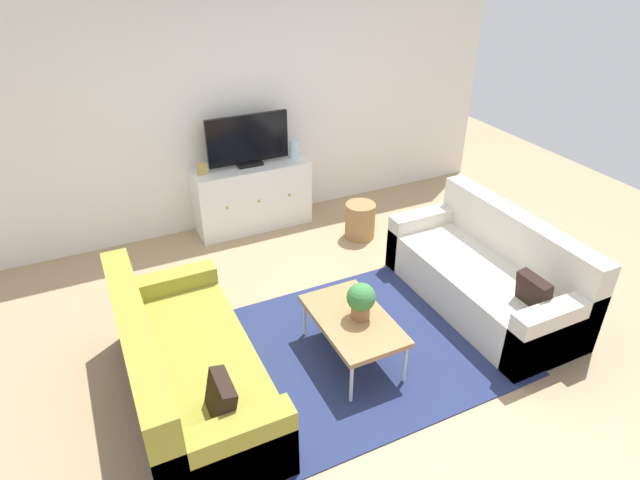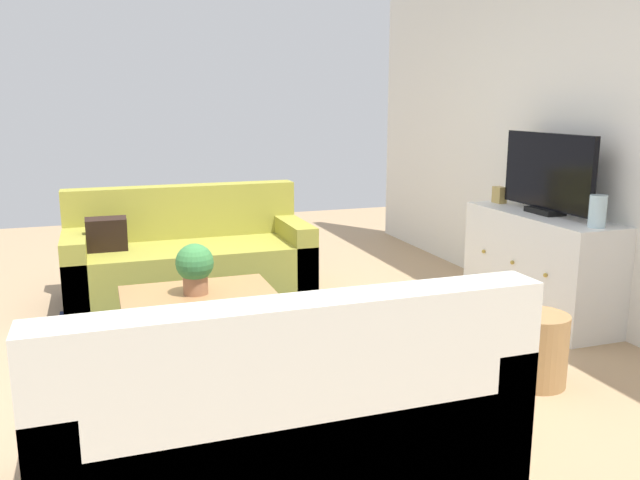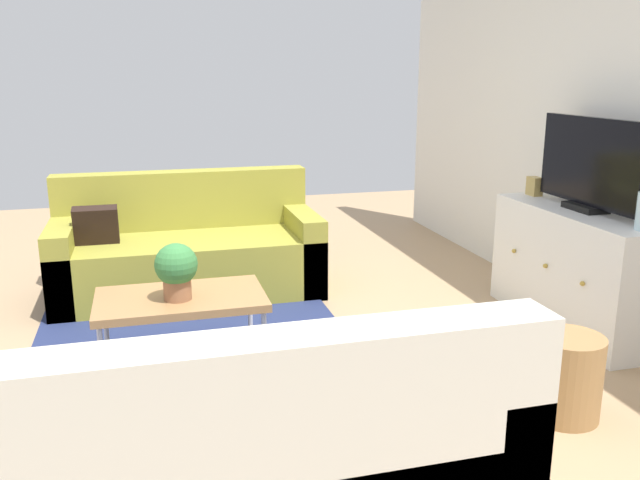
{
  "view_description": "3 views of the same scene",
  "coord_description": "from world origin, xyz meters",
  "views": [
    {
      "loc": [
        -1.76,
        -3.13,
        3.12
      ],
      "look_at": [
        0.0,
        0.55,
        0.7
      ],
      "focal_mm": 30.09,
      "sensor_mm": 36.0,
      "label": 1
    },
    {
      "loc": [
        3.8,
        -0.77,
        1.57
      ],
      "look_at": [
        0.0,
        0.55,
        0.7
      ],
      "focal_mm": 36.39,
      "sensor_mm": 36.0,
      "label": 2
    },
    {
      "loc": [
        3.44,
        -0.38,
        1.62
      ],
      "look_at": [
        0.0,
        0.55,
        0.7
      ],
      "focal_mm": 36.98,
      "sensor_mm": 36.0,
      "label": 3
    }
  ],
  "objects": [
    {
      "name": "wall_back",
      "position": [
        0.0,
        2.55,
        1.35
      ],
      "size": [
        6.4,
        0.12,
        2.7
      ],
      "primitive_type": "cube",
      "color": "silver",
      "rests_on": "ground_plane"
    },
    {
      "name": "mantel_clock",
      "position": [
        -0.59,
        2.27,
        0.83
      ],
      "size": [
        0.11,
        0.07,
        0.13
      ],
      "primitive_type": "cube",
      "color": "tan",
      "rests_on": "tv_console"
    },
    {
      "name": "ground_plane",
      "position": [
        0.0,
        0.0,
        0.0
      ],
      "size": [
        10.0,
        10.0,
        0.0
      ],
      "primitive_type": "plane",
      "color": "tan"
    },
    {
      "name": "wicker_basket",
      "position": [
        0.96,
        1.5,
        0.2
      ],
      "size": [
        0.34,
        0.34,
        0.41
      ],
      "primitive_type": "cylinder",
      "color": "#9E7547",
      "rests_on": "ground_plane"
    },
    {
      "name": "glass_vase",
      "position": [
        0.5,
        2.27,
        0.87
      ],
      "size": [
        0.11,
        0.11,
        0.21
      ],
      "primitive_type": "cylinder",
      "color": "silver",
      "rests_on": "tv_console"
    },
    {
      "name": "potted_plant",
      "position": [
        -0.02,
        -0.24,
        0.59
      ],
      "size": [
        0.23,
        0.23,
        0.31
      ],
      "color": "#936042",
      "rests_on": "coffee_table"
    },
    {
      "name": "flat_screen_tv",
      "position": [
        -0.05,
        2.29,
        1.05
      ],
      "size": [
        0.93,
        0.16,
        0.58
      ],
      "color": "black",
      "rests_on": "tv_console"
    },
    {
      "name": "tv_console",
      "position": [
        -0.05,
        2.27,
        0.38
      ],
      "size": [
        1.32,
        0.47,
        0.77
      ],
      "color": "white",
      "rests_on": "ground_plane"
    },
    {
      "name": "area_rug",
      "position": [
        0.0,
        -0.15,
        0.01
      ],
      "size": [
        2.5,
        1.9,
        0.01
      ],
      "primitive_type": "cube",
      "color": "navy",
      "rests_on": "ground_plane"
    },
    {
      "name": "couch_right_side",
      "position": [
        1.44,
        -0.1,
        0.29
      ],
      "size": [
        0.87,
        1.91,
        0.87
      ],
      "color": "beige",
      "rests_on": "ground_plane"
    },
    {
      "name": "coffee_table",
      "position": [
        -0.08,
        -0.23,
        0.39
      ],
      "size": [
        0.55,
        0.92,
        0.42
      ],
      "color": "#A37547",
      "rests_on": "ground_plane"
    },
    {
      "name": "couch_left_side",
      "position": [
        -1.44,
        -0.1,
        0.29
      ],
      "size": [
        0.87,
        1.91,
        0.87
      ],
      "color": "olive",
      "rests_on": "ground_plane"
    }
  ]
}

